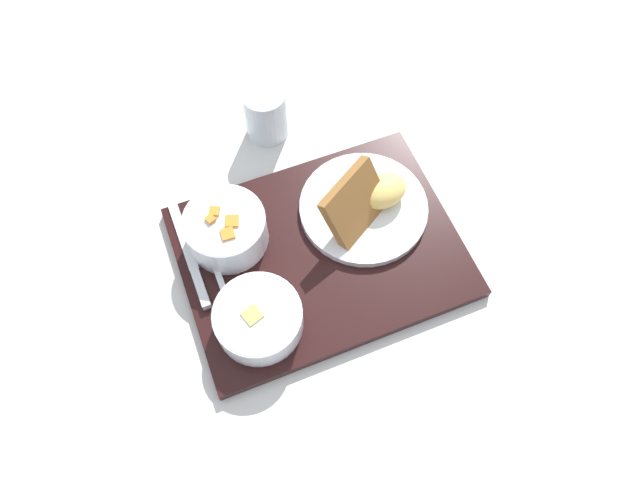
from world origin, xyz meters
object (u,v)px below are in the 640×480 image
Objects in this scene: bowl_soup at (258,318)px; spoon at (213,262)px; plate_main at (366,204)px; glass_water at (266,115)px; knife at (194,268)px; bowl_salad at (226,228)px.

bowl_soup is 0.80× the size of spoon.
plate_main is 0.24m from spoon.
glass_water reaches higher than bowl_soup.
knife is (-0.05, 0.12, -0.02)m from bowl_soup.
glass_water is at bearing 62.40° from bowl_soup.
bowl_salad is 0.78× the size of spoon.
glass_water reaches higher than knife.
knife is at bearing -138.05° from glass_water.
plate_main is at bearing 21.80° from bowl_soup.
spoon is at bearing -144.80° from bowl_salad.
spoon is 0.27m from glass_water.
bowl_soup is 0.35m from glass_water.
bowl_soup is at bearing -158.20° from plate_main.
plate_main reaches higher than bowl_soup.
bowl_soup is at bearing -117.60° from glass_water.
knife is at bearing 88.71° from spoon.
bowl_soup reaches higher than knife.
bowl_salad is at bearing -130.98° from glass_water.
bowl_soup is 0.24m from plate_main.
plate_main is at bearing -90.82° from knife.
bowl_salad is 0.98× the size of bowl_soup.
bowl_soup is at bearing -152.32° from knife.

